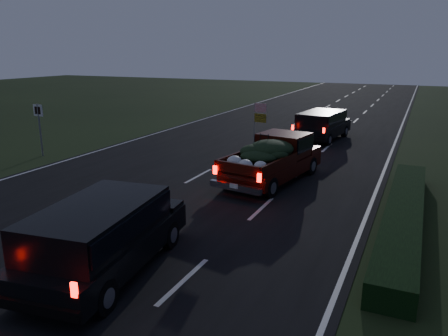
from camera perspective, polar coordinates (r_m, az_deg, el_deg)
The scene contains 7 objects.
ground at distance 13.70m, azimuth -13.24°, elevation -6.38°, with size 120.00×120.00×0.00m, color black.
road_asphalt at distance 13.69m, azimuth -13.25°, elevation -6.34°, with size 14.00×120.00×0.02m, color black.
hedge_row at distance 13.76m, azimuth 22.41°, elevation -5.71°, with size 1.00×10.00×0.60m, color black.
route_sign at distance 22.52m, azimuth -22.99°, elevation 5.58°, with size 0.55×0.08×2.50m.
pickup_truck at distance 16.85m, azimuth 6.45°, elevation 1.53°, with size 2.69×5.30×2.65m.
lead_suv at distance 25.29m, azimuth 12.67°, elevation 5.81°, with size 2.45×4.78×1.32m.
rear_suv at distance 10.18m, azimuth -15.76°, elevation -7.94°, with size 2.63×4.98×1.37m.
Camera 1 is at (8.01, -9.96, 4.92)m, focal length 35.00 mm.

